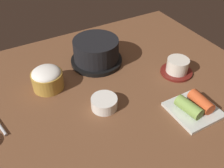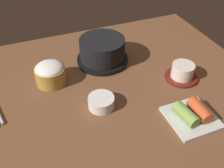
{
  "view_description": "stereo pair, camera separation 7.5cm",
  "coord_description": "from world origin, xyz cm",
  "px_view_note": "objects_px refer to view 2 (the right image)",
  "views": [
    {
      "loc": [
        -25.79,
        -51.99,
        53.09
      ],
      "look_at": [
        2.0,
        -2.0,
        5.0
      ],
      "focal_mm": 40.54,
      "sensor_mm": 36.0,
      "label": 1
    },
    {
      "loc": [
        -19.04,
        -55.18,
        53.09
      ],
      "look_at": [
        2.0,
        -2.0,
        5.0
      ],
      "focal_mm": 40.54,
      "sensor_mm": 36.0,
      "label": 2
    }
  ],
  "objects_px": {
    "stone_pot": "(102,51)",
    "tea_cup_with_saucer": "(182,72)",
    "kimchi_plate": "(192,115)",
    "banchan_cup_center": "(101,102)",
    "rice_bowl": "(50,73)"
  },
  "relations": [
    {
      "from": "stone_pot",
      "to": "kimchi_plate",
      "type": "height_order",
      "value": "stone_pot"
    },
    {
      "from": "rice_bowl",
      "to": "kimchi_plate",
      "type": "bearing_deg",
      "value": -42.88
    },
    {
      "from": "stone_pot",
      "to": "tea_cup_with_saucer",
      "type": "bearing_deg",
      "value": -42.17
    },
    {
      "from": "stone_pot",
      "to": "rice_bowl",
      "type": "bearing_deg",
      "value": -165.48
    },
    {
      "from": "banchan_cup_center",
      "to": "rice_bowl",
      "type": "bearing_deg",
      "value": 124.18
    },
    {
      "from": "stone_pot",
      "to": "tea_cup_with_saucer",
      "type": "height_order",
      "value": "stone_pot"
    },
    {
      "from": "stone_pot",
      "to": "banchan_cup_center",
      "type": "bearing_deg",
      "value": -110.81
    },
    {
      "from": "tea_cup_with_saucer",
      "to": "kimchi_plate",
      "type": "xyz_separation_m",
      "value": [
        -0.07,
        -0.16,
        -0.01
      ]
    },
    {
      "from": "stone_pot",
      "to": "tea_cup_with_saucer",
      "type": "distance_m",
      "value": 0.27
    },
    {
      "from": "rice_bowl",
      "to": "tea_cup_with_saucer",
      "type": "height_order",
      "value": "rice_bowl"
    },
    {
      "from": "banchan_cup_center",
      "to": "kimchi_plate",
      "type": "bearing_deg",
      "value": -32.77
    },
    {
      "from": "rice_bowl",
      "to": "kimchi_plate",
      "type": "distance_m",
      "value": 0.43
    },
    {
      "from": "stone_pot",
      "to": "kimchi_plate",
      "type": "relative_size",
      "value": 1.42
    },
    {
      "from": "tea_cup_with_saucer",
      "to": "kimchi_plate",
      "type": "height_order",
      "value": "tea_cup_with_saucer"
    },
    {
      "from": "tea_cup_with_saucer",
      "to": "kimchi_plate",
      "type": "distance_m",
      "value": 0.18
    }
  ]
}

